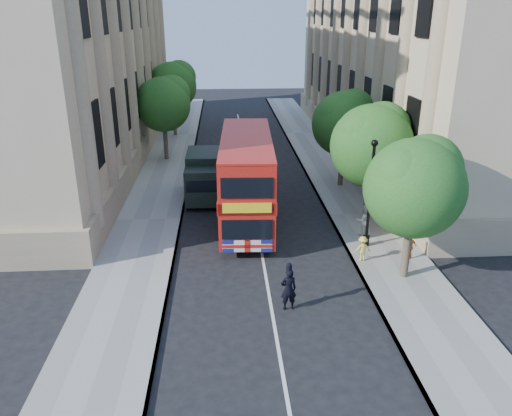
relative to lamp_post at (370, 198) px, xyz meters
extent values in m
plane|color=black|center=(-5.00, -6.00, -2.51)|extent=(120.00, 120.00, 0.00)
cube|color=gray|center=(0.75, 4.00, -2.45)|extent=(3.50, 80.00, 0.12)
cube|color=gray|center=(-10.75, 4.00, -2.45)|extent=(3.50, 80.00, 0.12)
cube|color=tan|center=(8.80, 18.00, 6.49)|extent=(12.00, 38.00, 18.00)
cube|color=tan|center=(-18.80, 18.00, 6.49)|extent=(12.00, 38.00, 18.00)
cylinder|color=#473828|center=(0.80, -3.00, -1.08)|extent=(0.32, 0.32, 2.86)
sphere|color=#20541C|center=(0.80, -3.00, 1.52)|extent=(4.00, 4.00, 4.00)
sphere|color=#20541C|center=(1.40, -2.60, 2.17)|extent=(2.80, 2.80, 2.80)
sphere|color=#20541C|center=(0.30, -3.30, 2.04)|extent=(2.60, 2.60, 2.60)
cylinder|color=#473828|center=(0.80, 3.00, -1.01)|extent=(0.32, 0.32, 2.99)
sphere|color=#20541C|center=(0.80, 3.00, 1.71)|extent=(4.20, 4.20, 4.20)
sphere|color=#20541C|center=(1.40, 3.40, 2.39)|extent=(2.94, 2.94, 2.94)
sphere|color=#20541C|center=(0.30, 2.70, 2.25)|extent=(2.73, 2.73, 2.73)
cylinder|color=#473828|center=(0.80, 9.00, -1.06)|extent=(0.32, 0.32, 2.90)
sphere|color=#20541C|center=(0.80, 9.00, 1.58)|extent=(4.00, 4.00, 4.00)
sphere|color=#20541C|center=(1.40, 9.40, 2.24)|extent=(2.80, 2.80, 2.80)
sphere|color=#20541C|center=(0.30, 8.70, 2.11)|extent=(2.60, 2.60, 2.60)
cylinder|color=#473828|center=(-11.00, 16.00, -1.01)|extent=(0.32, 0.32, 2.99)
sphere|color=#20541C|center=(-11.00, 16.00, 1.71)|extent=(4.00, 4.00, 4.00)
sphere|color=#20541C|center=(-10.40, 16.40, 2.39)|extent=(2.80, 2.80, 2.80)
sphere|color=#20541C|center=(-11.50, 15.70, 2.25)|extent=(2.60, 2.60, 2.60)
cylinder|color=#473828|center=(-11.00, 24.00, -0.93)|extent=(0.32, 0.32, 3.17)
sphere|color=#20541C|center=(-11.00, 24.00, 1.95)|extent=(4.20, 4.20, 4.20)
sphere|color=#20541C|center=(-10.40, 24.40, 2.67)|extent=(2.94, 2.94, 2.94)
sphere|color=#20541C|center=(-11.50, 23.70, 2.53)|extent=(2.73, 2.73, 2.73)
cylinder|color=black|center=(0.00, 0.00, -2.14)|extent=(0.30, 0.30, 0.50)
cylinder|color=black|center=(0.00, 0.00, 0.11)|extent=(0.14, 0.14, 5.00)
sphere|color=black|center=(0.00, 0.00, 2.61)|extent=(0.32, 0.32, 0.32)
cube|color=#AD140C|center=(-5.50, 3.81, -0.04)|extent=(2.97, 9.78, 4.02)
cube|color=black|center=(-5.50, 3.81, -0.93)|extent=(3.00, 9.17, 0.92)
cube|color=black|center=(-5.50, 3.81, 1.00)|extent=(3.00, 9.17, 0.92)
cube|color=yellow|center=(-5.71, -1.03, 0.09)|extent=(2.14, 0.17, 0.46)
cylinder|color=black|center=(-6.80, 0.45, -2.00)|extent=(0.33, 1.03, 1.02)
cylinder|color=black|center=(-4.50, 0.35, -2.00)|extent=(0.33, 1.03, 1.02)
cylinder|color=black|center=(-6.51, 7.06, -2.00)|extent=(0.33, 1.03, 1.02)
cylinder|color=black|center=(-4.21, 6.96, -2.00)|extent=(0.33, 1.03, 1.02)
cube|color=black|center=(-7.91, 5.86, -1.19)|extent=(1.96, 1.77, 2.05)
cube|color=black|center=(-7.92, 5.03, -0.95)|extent=(1.76, 0.11, 0.68)
cube|color=black|center=(-7.90, 8.00, -1.00)|extent=(1.97, 3.13, 2.44)
cube|color=black|center=(-7.90, 7.42, -2.17)|extent=(1.79, 4.69, 0.24)
cylinder|color=black|center=(-8.79, 5.76, -2.12)|extent=(0.22, 0.78, 0.78)
cylinder|color=black|center=(-7.03, 5.75, -2.12)|extent=(0.22, 0.78, 0.78)
cylinder|color=black|center=(-8.77, 8.98, -2.12)|extent=(0.22, 0.78, 0.78)
cylinder|color=black|center=(-7.01, 8.97, -2.12)|extent=(0.22, 0.78, 0.78)
imported|color=black|center=(-4.37, -5.00, -1.67)|extent=(0.66, 0.48, 1.69)
imported|color=silver|center=(0.18, 1.19, -1.58)|extent=(0.82, 0.66, 1.61)
imported|color=orange|center=(1.57, -1.47, -1.81)|extent=(0.74, 0.51, 1.16)
imported|color=#DCD24B|center=(-0.60, -1.49, -1.81)|extent=(0.78, 0.49, 1.15)
camera|label=1|loc=(-6.68, -21.11, 7.97)|focal=35.00mm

